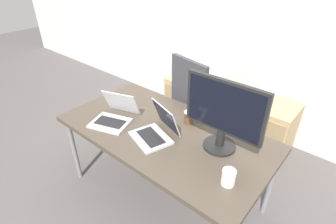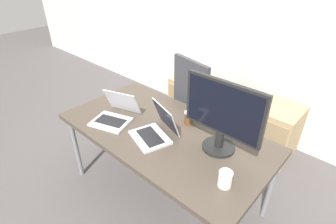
% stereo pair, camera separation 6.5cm
% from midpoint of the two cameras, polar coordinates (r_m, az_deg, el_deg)
% --- Properties ---
extents(ground_plane, '(14.00, 14.00, 0.00)m').
position_cam_midpoint_polar(ground_plane, '(2.55, 0.06, -17.16)').
color(ground_plane, '#514C4C').
extents(wall_back, '(10.00, 0.05, 2.60)m').
position_cam_midpoint_polar(wall_back, '(3.03, 20.41, 17.94)').
color(wall_back, silver).
rests_on(wall_back, ground_plane).
extents(desk, '(1.68, 0.89, 0.71)m').
position_cam_midpoint_polar(desk, '(2.10, 0.07, -5.00)').
color(desk, '#473D33').
rests_on(desk, ground_plane).
extents(office_chair, '(0.57, 0.60, 1.12)m').
position_cam_midpoint_polar(office_chair, '(2.74, 8.19, -1.60)').
color(office_chair, '#232326').
rests_on(office_chair, ground_plane).
extents(cabinet_left, '(0.46, 0.48, 0.57)m').
position_cam_midpoint_polar(cabinet_left, '(3.44, 6.01, 3.03)').
color(cabinet_left, tan).
rests_on(cabinet_left, ground_plane).
extents(cabinet_right, '(0.46, 0.48, 0.57)m').
position_cam_midpoint_polar(cabinet_right, '(3.03, 22.42, -3.71)').
color(cabinet_right, tan).
rests_on(cabinet_right, ground_plane).
extents(water_bottle, '(0.07, 0.07, 0.22)m').
position_cam_midpoint_polar(water_bottle, '(3.27, 6.42, 9.06)').
color(water_bottle, silver).
rests_on(water_bottle, cabinet_left).
extents(laptop_left, '(0.36, 0.41, 0.24)m').
position_cam_midpoint_polar(laptop_left, '(2.21, -10.68, -0.62)').
color(laptop_left, silver).
rests_on(laptop_left, desk).
extents(laptop_right, '(0.36, 0.39, 0.24)m').
position_cam_midpoint_polar(laptop_right, '(1.98, -1.85, -4.07)').
color(laptop_right, silver).
rests_on(laptop_right, desk).
extents(monitor, '(0.58, 0.23, 0.52)m').
position_cam_midpoint_polar(monitor, '(1.78, 12.77, -0.70)').
color(monitor, black).
rests_on(monitor, desk).
extents(coffee_cup_white, '(0.08, 0.08, 0.11)m').
position_cam_midpoint_polar(coffee_cup_white, '(1.65, 13.48, -14.00)').
color(coffee_cup_white, white).
rests_on(coffee_cup_white, desk).
extents(coffee_cup_brown, '(0.08, 0.08, 0.11)m').
position_cam_midpoint_polar(coffee_cup_brown, '(2.13, 5.46, -1.30)').
color(coffee_cup_brown, brown).
rests_on(coffee_cup_brown, desk).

